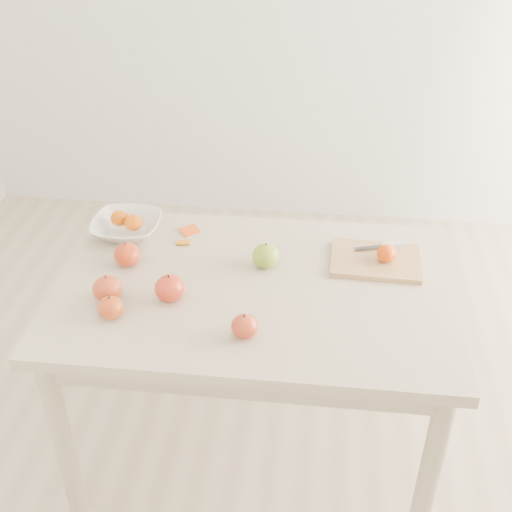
# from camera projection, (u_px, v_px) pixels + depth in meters

# --- Properties ---
(ground) EXTENTS (3.50, 3.50, 0.00)m
(ground) POSITION_uv_depth(u_px,v_px,m) (254.00, 448.00, 2.36)
(ground) COLOR #C6B293
(ground) RESTS_ON ground
(table) EXTENTS (1.20, 0.80, 0.75)m
(table) POSITION_uv_depth(u_px,v_px,m) (254.00, 310.00, 2.00)
(table) COLOR #C3B193
(table) RESTS_ON ground
(cutting_board) EXTENTS (0.29, 0.22, 0.02)m
(cutting_board) POSITION_uv_depth(u_px,v_px,m) (375.00, 260.00, 2.03)
(cutting_board) COLOR tan
(cutting_board) RESTS_ON table
(board_tangerine) EXTENTS (0.06, 0.06, 0.05)m
(board_tangerine) POSITION_uv_depth(u_px,v_px,m) (387.00, 253.00, 2.00)
(board_tangerine) COLOR #CE4207
(board_tangerine) RESTS_ON cutting_board
(fruit_bowl) EXTENTS (0.23, 0.23, 0.06)m
(fruit_bowl) POSITION_uv_depth(u_px,v_px,m) (127.00, 227.00, 2.17)
(fruit_bowl) COLOR white
(fruit_bowl) RESTS_ON table
(bowl_tangerine_near) EXTENTS (0.06, 0.06, 0.05)m
(bowl_tangerine_near) POSITION_uv_depth(u_px,v_px,m) (119.00, 218.00, 2.16)
(bowl_tangerine_near) COLOR #D45007
(bowl_tangerine_near) RESTS_ON fruit_bowl
(bowl_tangerine_far) EXTENTS (0.06, 0.06, 0.05)m
(bowl_tangerine_far) POSITION_uv_depth(u_px,v_px,m) (133.00, 223.00, 2.14)
(bowl_tangerine_far) COLOR #E24C07
(bowl_tangerine_far) RESTS_ON fruit_bowl
(orange_peel_a) EXTENTS (0.07, 0.07, 0.01)m
(orange_peel_a) POSITION_uv_depth(u_px,v_px,m) (190.00, 232.00, 2.19)
(orange_peel_a) COLOR #E04B0F
(orange_peel_a) RESTS_ON table
(orange_peel_b) EXTENTS (0.05, 0.04, 0.01)m
(orange_peel_b) POSITION_uv_depth(u_px,v_px,m) (183.00, 243.00, 2.13)
(orange_peel_b) COLOR #CB6E0E
(orange_peel_b) RESTS_ON table
(paring_knife) EXTENTS (0.17, 0.07, 0.01)m
(paring_knife) POSITION_uv_depth(u_px,v_px,m) (390.00, 245.00, 2.08)
(paring_knife) COLOR silver
(paring_knife) RESTS_ON cutting_board
(apple_green) EXTENTS (0.09, 0.09, 0.08)m
(apple_green) POSITION_uv_depth(u_px,v_px,m) (266.00, 255.00, 2.00)
(apple_green) COLOR #5A8614
(apple_green) RESTS_ON table
(apple_red_e) EXTENTS (0.07, 0.07, 0.07)m
(apple_red_e) POSITION_uv_depth(u_px,v_px,m) (245.00, 326.00, 1.73)
(apple_red_e) COLOR maroon
(apple_red_e) RESTS_ON table
(apple_red_d) EXTENTS (0.07, 0.07, 0.07)m
(apple_red_d) POSITION_uv_depth(u_px,v_px,m) (111.00, 308.00, 1.80)
(apple_red_d) COLOR maroon
(apple_red_d) RESTS_ON table
(apple_red_a) EXTENTS (0.08, 0.08, 0.08)m
(apple_red_a) POSITION_uv_depth(u_px,v_px,m) (127.00, 255.00, 2.01)
(apple_red_a) COLOR maroon
(apple_red_a) RESTS_ON table
(apple_red_c) EXTENTS (0.09, 0.09, 0.08)m
(apple_red_c) POSITION_uv_depth(u_px,v_px,m) (170.00, 288.00, 1.86)
(apple_red_c) COLOR #A8111F
(apple_red_c) RESTS_ON table
(apple_red_b) EXTENTS (0.09, 0.09, 0.08)m
(apple_red_b) POSITION_uv_depth(u_px,v_px,m) (108.00, 289.00, 1.86)
(apple_red_b) COLOR maroon
(apple_red_b) RESTS_ON table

